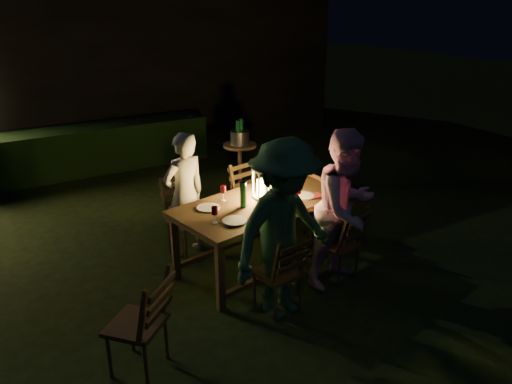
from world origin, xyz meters
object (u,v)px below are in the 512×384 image
chair_end (331,214)px  bottle_bucket_b (241,133)px  person_house_side (185,195)px  ice_bucket (240,137)px  chair_near_left (279,286)px  lantern (261,185)px  chair_far_left (189,231)px  chair_far_right (252,210)px  chair_near_right (338,256)px  dining_table (261,208)px  bottle_table (243,195)px  bottle_bucket_a (238,135)px  chair_spare (140,340)px  side_table (240,149)px  person_opp_right (346,209)px  person_opp_left (284,231)px

chair_end → bottle_bucket_b: (-0.12, 2.17, 0.59)m
person_house_side → ice_bucket: bearing=-145.9°
person_house_side → chair_near_left: bearing=90.0°
chair_near_left → person_house_side: 1.66m
person_house_side → bottle_bucket_b: person_house_side is taller
person_house_side → lantern: person_house_side is taller
chair_end → ice_bucket: 2.20m
chair_far_left → chair_far_right: (0.98, 0.19, -0.02)m
person_house_side → chair_near_right: bearing=119.6°
dining_table → chair_end: (1.21, 0.24, -0.44)m
bottle_table → bottle_bucket_b: bearing=61.5°
bottle_bucket_a → bottle_bucket_b: size_ratio=1.00×
lantern → ice_bucket: bearing=66.7°
chair_spare → ice_bucket: size_ratio=3.19×
bottle_bucket_a → chair_near_right: bearing=-97.5°
chair_far_right → side_table: 1.68m
chair_near_right → person_opp_right: 0.58m
chair_far_right → bottle_table: 1.29m
person_house_side → lantern: size_ratio=4.28×
chair_near_right → bottle_bucket_a: bottle_bucket_a is taller
chair_near_left → chair_spare: 1.45m
bottle_bucket_a → dining_table: bearing=-113.0°
person_opp_right → ice_bucket: (0.44, 3.09, -0.03)m
dining_table → chair_near_left: chair_near_left is taller
chair_spare → bottle_table: 1.87m
bottle_bucket_b → person_house_side: bearing=-134.9°
side_table → bottle_bucket_b: bearing=38.7°
bottle_bucket_b → dining_table: bearing=-114.3°
person_opp_right → side_table: bearing=70.8°
ice_bucket → bottle_bucket_b: size_ratio=0.94×
chair_near_right → bottle_bucket_b: bearing=66.0°
ice_bucket → bottle_bucket_a: bearing=-141.3°
chair_end → side_table: 2.16m
ice_bucket → person_opp_right: bearing=-98.0°
chair_near_left → lantern: (0.33, 0.90, 0.69)m
person_house_side → person_opp_right: (1.20, -1.44, 0.10)m
dining_table → person_opp_right: person_opp_right is taller
chair_near_right → bottle_table: bearing=128.6°
side_table → dining_table: bearing=-113.6°
person_house_side → bottle_table: size_ratio=5.36×
chair_near_right → bottle_bucket_a: size_ratio=2.79×
chair_end → side_table: chair_end is taller
chair_spare → bottle_bucket_a: (2.72, 3.30, 0.58)m
chair_far_left → person_opp_left: bearing=90.2°
person_house_side → person_opp_right: size_ratio=0.88×
chair_spare → chair_far_left: bearing=12.7°
chair_spare → side_table: size_ratio=1.35×
chair_near_left → ice_bucket: bearing=59.4°
person_opp_left → lantern: 1.01m
chair_far_left → side_table: 2.37m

